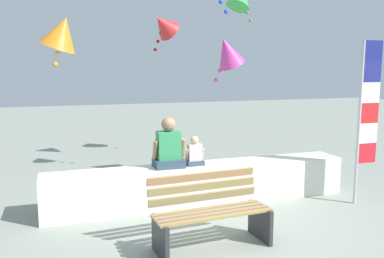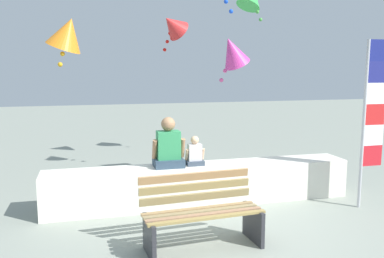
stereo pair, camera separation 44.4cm
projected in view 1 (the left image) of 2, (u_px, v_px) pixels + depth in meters
ground_plane at (227, 226)px, 5.70m from camera, size 40.00×40.00×0.00m
seawall_ledge at (201, 184)px, 6.67m from camera, size 5.03×0.61×0.64m
park_bench at (210, 214)px, 5.05m from camera, size 1.52×0.71×0.88m
person_adult at (169, 148)px, 6.44m from camera, size 0.52×0.38×0.80m
person_child at (195, 154)px, 6.59m from camera, size 0.31×0.23×0.48m
flag_banner at (366, 111)px, 6.50m from camera, size 0.39×0.05×2.64m
kite_red at (164, 25)px, 9.03m from camera, size 0.86×0.79×0.93m
kite_magenta at (228, 52)px, 7.60m from camera, size 0.84×0.74×0.94m
kite_orange at (62, 33)px, 6.90m from camera, size 0.96×0.89×0.94m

